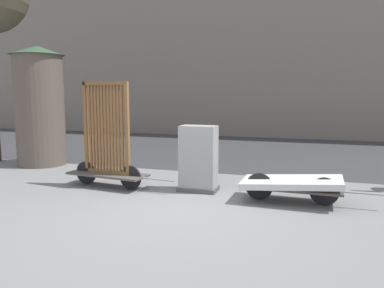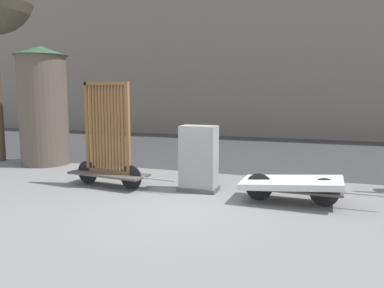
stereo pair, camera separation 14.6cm
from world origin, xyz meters
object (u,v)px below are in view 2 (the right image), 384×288
bike_cart_with_bedframe (108,150)px  advertising_column (43,105)px  utility_cabinet (199,161)px  bike_cart_with_mattress (291,184)px

bike_cart_with_bedframe → advertising_column: 3.52m
bike_cart_with_bedframe → utility_cabinet: bearing=14.7°
bike_cart_with_bedframe → bike_cart_with_mattress: 3.70m
bike_cart_with_bedframe → bike_cart_with_mattress: bike_cart_with_bedframe is taller
bike_cart_with_mattress → utility_cabinet: bearing=171.8°
bike_cart_with_mattress → bike_cart_with_bedframe: bearing=-179.2°
bike_cart_with_mattress → advertising_column: size_ratio=0.76×
utility_cabinet → advertising_column: 5.15m
bike_cart_with_bedframe → advertising_column: (-3.00, 1.64, 0.84)m
bike_cart_with_bedframe → advertising_column: size_ratio=0.77×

